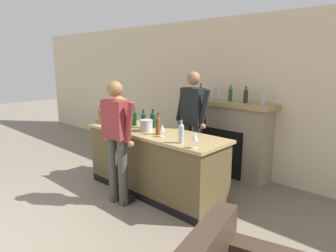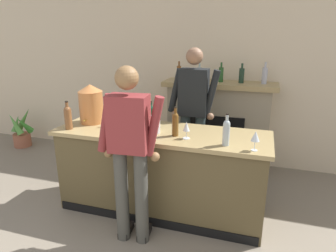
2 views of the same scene
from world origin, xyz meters
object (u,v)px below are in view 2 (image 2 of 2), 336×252
object	(u,v)px
wine_bottle_rose_blush	(226,131)
wine_bottle_merlot_tall	(151,115)
person_customer	(130,151)
wine_glass_near_bucket	(255,137)
wine_bottle_chardonnay_pale	(68,117)
wine_glass_front_right	(186,127)
ice_bucket_steel	(151,125)
wine_bottle_riesling_slim	(139,117)
potted_plant_corner	(21,131)
wine_bottle_port_short	(175,123)
fireplace_stone	(218,125)
wine_bottle_burgundy_dark	(121,114)
copper_dispenser	(91,104)
person_bartender	(193,113)

from	to	relation	value
wine_bottle_rose_blush	wine_bottle_merlot_tall	bearing A→B (deg)	157.35
person_customer	wine_glass_near_bucket	size ratio (longest dim) A/B	9.24
wine_bottle_chardonnay_pale	wine_glass_front_right	distance (m)	1.34
ice_bucket_steel	wine_bottle_chardonnay_pale	world-z (taller)	wine_bottle_chardonnay_pale
wine_bottle_chardonnay_pale	wine_bottle_riesling_slim	xyz separation A→B (m)	(0.74, 0.28, -0.02)
wine_glass_front_right	wine_bottle_rose_blush	bearing A→B (deg)	-9.82
potted_plant_corner	wine_bottle_port_short	xyz separation A→B (m)	(3.30, -1.29, 0.83)
ice_bucket_steel	fireplace_stone	bearing A→B (deg)	70.85
wine_bottle_rose_blush	wine_bottle_port_short	bearing A→B (deg)	167.41
ice_bucket_steel	wine_bottle_riesling_slim	xyz separation A→B (m)	(-0.19, 0.12, 0.04)
ice_bucket_steel	wine_bottle_port_short	size ratio (longest dim) A/B	0.64
wine_glass_near_bucket	wine_bottle_rose_blush	bearing A→B (deg)	167.56
wine_bottle_burgundy_dark	wine_bottle_port_short	xyz separation A→B (m)	(0.71, -0.16, 0.00)
wine_bottle_rose_blush	copper_dispenser	bearing A→B (deg)	169.93
person_customer	wine_bottle_merlot_tall	world-z (taller)	person_customer
wine_bottle_riesling_slim	wine_bottle_port_short	world-z (taller)	wine_bottle_port_short
potted_plant_corner	person_customer	bearing A→B (deg)	-30.84
wine_bottle_port_short	wine_bottle_rose_blush	bearing A→B (deg)	-12.59
wine_bottle_chardonnay_pale	wine_bottle_port_short	size ratio (longest dim) A/B	1.03
wine_bottle_riesling_slim	wine_bottle_rose_blush	size ratio (longest dim) A/B	0.91
fireplace_stone	potted_plant_corner	distance (m)	3.57
wine_bottle_burgundy_dark	wine_bottle_riesling_slim	xyz separation A→B (m)	(0.24, -0.02, -0.00)
wine_bottle_riesling_slim	wine_bottle_rose_blush	xyz separation A→B (m)	(1.01, -0.27, 0.01)
fireplace_stone	wine_bottle_chardonnay_pale	size ratio (longest dim) A/B	5.09
person_customer	person_bartender	size ratio (longest dim) A/B	0.95
fireplace_stone	copper_dispenser	bearing A→B (deg)	-134.84
wine_bottle_rose_blush	person_bartender	bearing A→B (deg)	120.48
fireplace_stone	wine_bottle_riesling_slim	xyz separation A→B (m)	(-0.71, -1.36, 0.43)
potted_plant_corner	ice_bucket_steel	bearing A→B (deg)	-22.64
wine_glass_near_bucket	copper_dispenser	bearing A→B (deg)	169.59
fireplace_stone	wine_bottle_rose_blush	world-z (taller)	fireplace_stone
potted_plant_corner	wine_glass_front_right	world-z (taller)	wine_glass_front_right
copper_dispenser	wine_bottle_chardonnay_pale	world-z (taller)	copper_dispenser
person_bartender	copper_dispenser	size ratio (longest dim) A/B	3.98
fireplace_stone	person_customer	bearing A→B (deg)	-104.71
wine_bottle_merlot_tall	wine_bottle_rose_blush	bearing A→B (deg)	-22.65
person_customer	wine_bottle_port_short	xyz separation A→B (m)	(0.29, 0.51, 0.14)
wine_bottle_riesling_slim	wine_bottle_port_short	xyz separation A→B (m)	(0.47, -0.15, 0.01)
wine_bottle_burgundy_dark	wine_bottle_chardonnay_pale	bearing A→B (deg)	-149.00
copper_dispenser	wine_bottle_merlot_tall	distance (m)	0.73
person_customer	ice_bucket_steel	xyz separation A→B (m)	(0.02, 0.54, 0.09)
person_customer	wine_bottle_riesling_slim	bearing A→B (deg)	105.12
potted_plant_corner	person_customer	size ratio (longest dim) A/B	0.41
ice_bucket_steel	wine_glass_front_right	bearing A→B (deg)	-10.65
wine_bottle_burgundy_dark	potted_plant_corner	bearing A→B (deg)	156.58
person_customer	fireplace_stone	bearing A→B (deg)	75.29
copper_dispenser	wine_bottle_merlot_tall	size ratio (longest dim) A/B	1.58
wine_glass_front_right	ice_bucket_steel	bearing A→B (deg)	169.35
ice_bucket_steel	wine_bottle_riesling_slim	distance (m)	0.23
person_bartender	wine_glass_front_right	bearing A→B (deg)	-81.81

